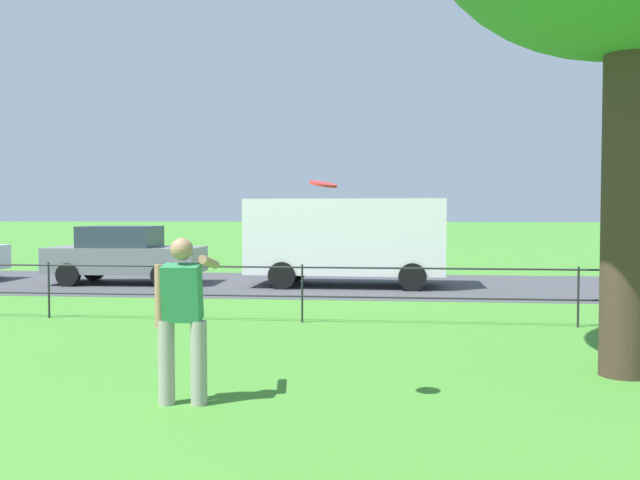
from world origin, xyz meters
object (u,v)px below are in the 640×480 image
panel_van_right (346,237)px  person_thrower (183,315)px  car_grey_center (125,255)px  frisbee (323,184)px

panel_van_right → person_thrower: bearing=-94.6°
car_grey_center → panel_van_right: 5.94m
car_grey_center → frisbee: bearing=-59.2°
frisbee → car_grey_center: frisbee is taller
car_grey_center → person_thrower: bearing=-65.0°
car_grey_center → panel_van_right: panel_van_right is taller
person_thrower → frisbee: size_ratio=4.34×
person_thrower → panel_van_right: 10.92m
car_grey_center → panel_van_right: size_ratio=0.81×
frisbee → panel_van_right: (-0.51, 10.85, -0.88)m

